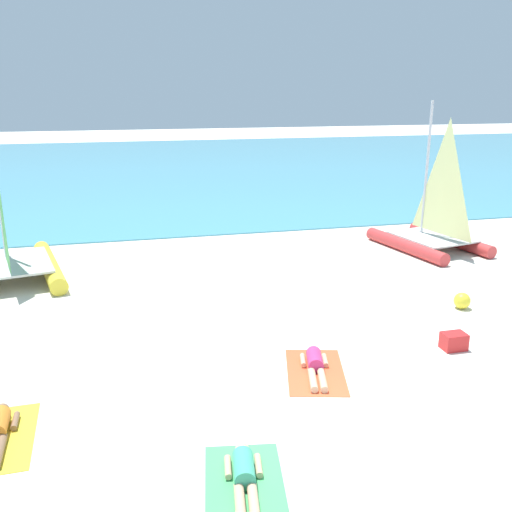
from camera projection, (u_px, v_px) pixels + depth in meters
ground_plane at (224, 254)px, 18.92m from camera, size 120.00×120.00×0.00m
ocean_water at (164, 166)px, 39.83m from camera, size 120.00×40.00×0.05m
sailboat_red at (432, 228)px, 19.29m from camera, size 3.11×4.18×4.93m
sailboat_yellow at (7, 253)px, 16.12m from camera, size 3.54×4.73×5.56m
towel_center_left at (245, 487)px, 7.89m from camera, size 1.39×2.05×0.01m
sunbather_center_left at (244, 476)px, 7.92m from camera, size 0.65×1.57×0.30m
towel_center_right at (315, 372)px, 11.08m from camera, size 1.54×2.12×0.01m
sunbather_center_right at (315, 364)px, 11.11m from camera, size 0.77×1.55×0.30m
beach_ball at (462, 301)px, 14.22m from camera, size 0.41×0.41×0.41m
cooler_box at (454, 341)px, 12.01m from camera, size 0.50×0.36×0.36m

